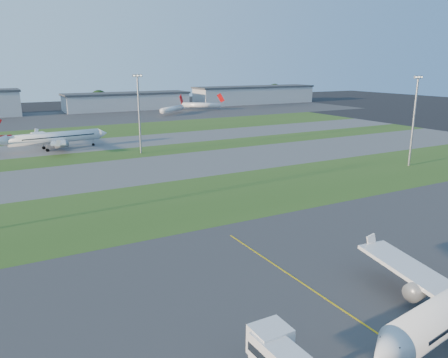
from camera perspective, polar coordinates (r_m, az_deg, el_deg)
ground at (r=51.99m, az=13.32°, el=-19.22°), size 700.00×700.00×0.00m
apron_near at (r=51.99m, az=13.32°, el=-19.22°), size 300.00×70.00×0.01m
grass_strip_a at (r=93.01m, az=-8.58°, el=-3.45°), size 300.00×34.00×0.01m
taxiway_a at (r=123.41m, az=-13.99°, el=0.79°), size 300.00×32.00×0.01m
grass_strip_b at (r=147.19m, az=-16.57°, el=2.82°), size 300.00×18.00×0.01m
taxiway_b at (r=168.40m, az=-18.24°, el=4.12°), size 300.00×26.00×0.01m
grass_strip_c at (r=200.55m, az=-20.08°, el=5.56°), size 300.00×40.00×0.01m
apron_far at (r=259.54m, az=-22.27°, el=7.24°), size 400.00×80.00×0.01m
yellow_line at (r=55.04m, az=17.38°, el=-17.45°), size 0.25×60.00×0.02m
airliner_taxiing at (r=163.38m, az=-21.31°, el=5.03°), size 37.77×31.92×11.79m
mini_jet_near at (r=266.41m, az=-6.76°, el=9.09°), size 22.59×20.23×9.48m
mini_jet_far at (r=291.15m, az=-2.97°, el=9.64°), size 24.50×17.71×9.48m
light_mast_centre at (r=146.98m, az=-11.05°, el=8.99°), size 3.20×0.70×25.80m
light_mast_east at (r=137.15m, az=23.59°, el=7.66°), size 3.20×0.70×25.80m
hangar_east at (r=299.47m, az=-12.52°, el=9.91°), size 81.60×23.00×11.20m
hangar_far_east at (r=341.57m, az=4.03°, el=10.92°), size 96.90×23.00×13.20m
tree_mid_west at (r=298.23m, az=-27.23°, el=8.67°), size 9.90×9.90×10.80m
tree_mid_east at (r=309.05m, az=-16.00°, el=10.05°), size 11.55×11.55×12.60m
tree_east at (r=332.41m, az=-3.03°, el=10.76°), size 10.45×10.45×11.40m
tree_far_east at (r=371.57m, az=6.63°, el=11.29°), size 12.65×12.65×13.80m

